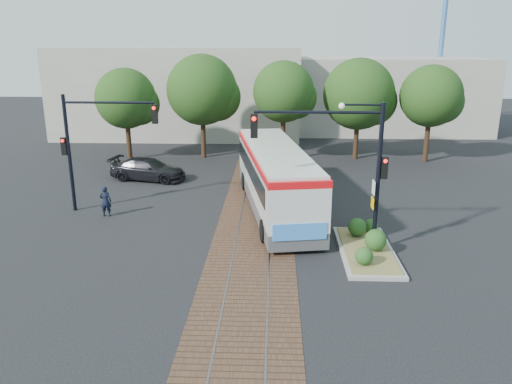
% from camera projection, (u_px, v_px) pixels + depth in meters
% --- Properties ---
extents(ground, '(120.00, 120.00, 0.00)m').
position_uv_depth(ground, '(253.00, 242.00, 21.95)').
color(ground, black).
rests_on(ground, ground).
extents(trackbed, '(3.60, 40.00, 0.02)m').
position_uv_depth(trackbed, '(256.00, 212.00, 25.77)').
color(trackbed, '#503524').
rests_on(trackbed, ground).
extents(tree_row, '(26.40, 5.60, 7.67)m').
position_uv_depth(tree_row, '(279.00, 94.00, 36.22)').
color(tree_row, '#382314').
rests_on(tree_row, ground).
extents(warehouses, '(40.00, 13.00, 8.00)m').
position_uv_depth(warehouses, '(261.00, 92.00, 48.38)').
color(warehouses, '#ADA899').
rests_on(warehouses, ground).
extents(crane, '(8.00, 0.50, 18.00)m').
position_uv_depth(crane, '(444.00, 17.00, 50.69)').
color(crane, '#3F72B2').
rests_on(crane, ground).
extents(city_bus, '(4.57, 12.50, 3.28)m').
position_uv_depth(city_bus, '(275.00, 175.00, 25.83)').
color(city_bus, '#434346').
rests_on(city_bus, ground).
extents(traffic_island, '(2.20, 5.20, 1.13)m').
position_uv_depth(traffic_island, '(367.00, 245.00, 20.81)').
color(traffic_island, gray).
rests_on(traffic_island, ground).
extents(signal_pole_main, '(5.49, 0.46, 6.00)m').
position_uv_depth(signal_pole_main, '(349.00, 154.00, 19.83)').
color(signal_pole_main, black).
rests_on(signal_pole_main, ground).
extents(signal_pole_left, '(4.99, 0.34, 6.00)m').
position_uv_depth(signal_pole_left, '(90.00, 137.00, 24.97)').
color(signal_pole_left, black).
rests_on(signal_pole_left, ground).
extents(officer, '(0.60, 0.43, 1.57)m').
position_uv_depth(officer, '(106.00, 201.00, 25.00)').
color(officer, black).
rests_on(officer, ground).
extents(parked_car, '(5.14, 2.92, 1.40)m').
position_uv_depth(parked_car, '(148.00, 169.00, 31.73)').
color(parked_car, black).
rests_on(parked_car, ground).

